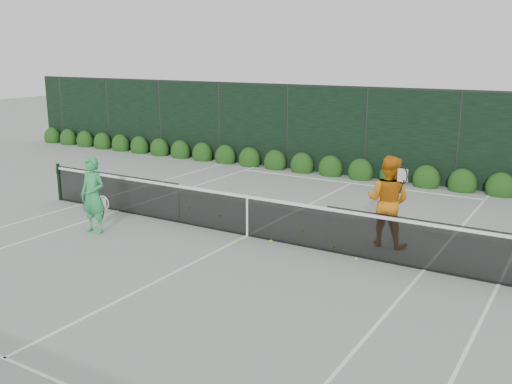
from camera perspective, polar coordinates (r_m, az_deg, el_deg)
The scene contains 8 objects.
ground at distance 13.32m, azimuth -0.87°, elevation -4.42°, with size 80.00×80.00×0.00m, color gray.
tennis_net at distance 13.17m, azimuth -0.97°, elevation -2.20°, with size 12.90×0.10×1.07m.
player_woman at distance 13.88m, azimuth -15.99°, elevation -0.33°, with size 0.69×0.49×1.81m.
player_man at distance 12.77m, azimuth 13.05°, elevation -0.87°, with size 1.01×0.81×2.01m.
court_lines at distance 13.31m, azimuth -0.87°, elevation -4.39°, with size 11.03×23.83×0.01m.
windscreen_fence at distance 10.79m, azimuth -8.59°, elevation -0.58°, with size 32.00×21.07×3.06m.
hedge_row at distance 19.48m, azimuth 10.41°, elevation 1.96°, with size 31.66×0.65×0.94m.
tennis_balls at distance 13.44m, azimuth 1.26°, elevation -4.09°, with size 5.47×1.71×0.07m.
Camera 1 is at (6.75, -10.69, 4.18)m, focal length 40.00 mm.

